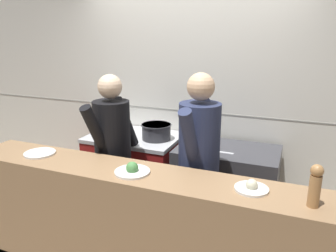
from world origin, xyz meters
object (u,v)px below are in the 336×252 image
oven_range (136,173)px  chef_head_cook (113,153)px  chefs_knife (210,150)px  chef_sous (199,162)px  pepper_mill (315,185)px  stock_pot (116,126)px  plated_dish_main (40,153)px  sauce_pot (156,131)px  plated_dish_dessert (252,187)px  plated_dish_appetiser (132,170)px

oven_range → chef_head_cook: 0.78m
chefs_knife → chef_sous: (0.03, -0.47, 0.06)m
chefs_knife → pepper_mill: size_ratio=1.48×
stock_pot → chefs_knife: size_ratio=0.61×
plated_dish_main → pepper_mill: size_ratio=0.97×
stock_pot → chef_sous: bearing=-27.7°
stock_pot → chefs_knife: 1.15m
chef_sous → stock_pot: bearing=156.3°
chefs_knife → chef_head_cook: bearing=-148.9°
sauce_pot → plated_dish_dessert: bearing=-41.6°
chefs_knife → plated_dish_main: bearing=-144.2°
plated_dish_appetiser → chef_sous: (0.37, 0.50, -0.07)m
plated_dish_appetiser → pepper_mill: (1.25, -0.03, 0.12)m
plated_dish_dessert → chef_sous: bearing=138.2°
oven_range → stock_pot: 0.59m
sauce_pot → chef_sous: (0.65, -0.58, -0.04)m
stock_pot → plated_dish_dessert: plated_dish_dessert is taller
plated_dish_dessert → pepper_mill: pepper_mill is taller
plated_dish_main → plated_dish_dessert: (1.81, 0.00, 0.01)m
oven_range → chefs_knife: bearing=-7.9°
stock_pot → pepper_mill: pepper_mill is taller
stock_pot → plated_dish_dessert: (1.67, -1.06, 0.03)m
oven_range → plated_dish_main: bearing=-109.6°
sauce_pot → chef_head_cook: 0.62m
oven_range → plated_dish_appetiser: 1.36m
oven_range → pepper_mill: (1.81, -1.12, 0.69)m
oven_range → plated_dish_dessert: plated_dish_dessert is taller
sauce_pot → plated_dish_dessert: (1.15, -1.02, 0.02)m
stock_pot → chef_head_cook: chef_head_cook is taller
plated_dish_appetiser → pepper_mill: bearing=-1.2°
plated_dish_dessert → stock_pot: bearing=147.6°
chef_sous → sauce_pot: bearing=142.5°
sauce_pot → stock_pot: bearing=176.0°
oven_range → sauce_pot: 0.61m
chefs_knife → plated_dish_appetiser: bearing=-109.5°
plated_dish_main → chef_sous: 1.38m
stock_pot → pepper_mill: size_ratio=0.90×
oven_range → plated_dish_main: (-0.37, -1.05, 0.55)m
oven_range → plated_dish_appetiser: size_ratio=3.77×
pepper_mill → plated_dish_main: bearing=178.0°
chefs_knife → plated_dish_dessert: bearing=-60.1°
plated_dish_appetiser → chefs_knife: bearing=70.5°
stock_pot → plated_dish_dessert: bearing=-32.4°
stock_pot → sauce_pot: bearing=-4.0°
oven_range → stock_pot: (-0.24, 0.01, 0.54)m
sauce_pot → plated_dish_main: sauce_pot is taller
plated_dish_appetiser → pepper_mill: pepper_mill is taller
plated_dish_main → plated_dish_appetiser: (0.93, -0.05, 0.01)m
chefs_knife → plated_dish_dessert: size_ratio=1.78×
stock_pot → sauce_pot: size_ratio=0.75×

